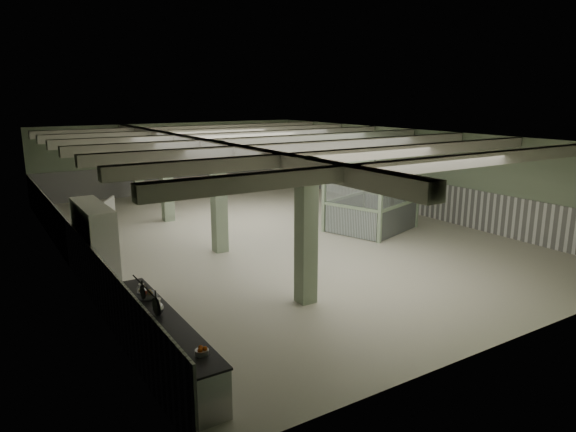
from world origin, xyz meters
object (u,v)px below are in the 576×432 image
walkin_cooler (96,245)px  guard_booth (372,185)px  filing_cabinet (391,205)px  prep_counter (159,341)px

walkin_cooler → guard_booth: 10.22m
walkin_cooler → filing_cabinet: walkin_cooler is taller
guard_booth → filing_cabinet: guard_booth is taller
prep_counter → filing_cabinet: (11.62, 6.08, 0.21)m
prep_counter → walkin_cooler: size_ratio=1.84×
walkin_cooler → filing_cabinet: 11.79m
prep_counter → guard_booth: size_ratio=1.26×
walkin_cooler → prep_counter: bearing=-89.0°
walkin_cooler → guard_booth: (10.17, 0.82, 0.52)m
filing_cabinet → walkin_cooler: bearing=175.0°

